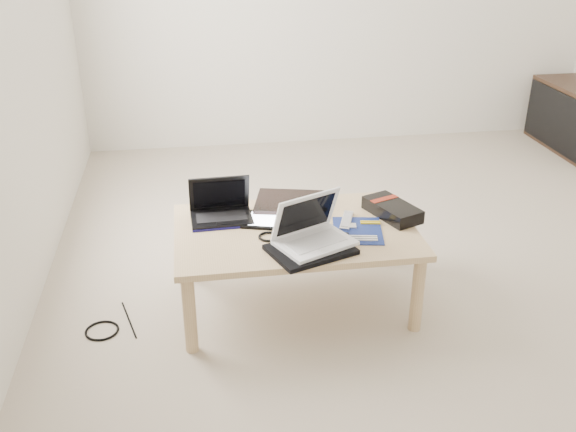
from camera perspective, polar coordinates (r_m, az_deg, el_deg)
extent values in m
plane|color=beige|center=(3.61, 11.81, -3.44)|extent=(4.00, 4.00, 0.00)
cube|color=tan|center=(2.95, 0.64, -1.38)|extent=(1.10, 0.70, 0.03)
cylinder|color=tan|center=(2.76, -8.74, -8.62)|extent=(0.06, 0.06, 0.37)
cylinder|color=tan|center=(2.91, 11.44, -6.82)|extent=(0.06, 0.06, 0.37)
cylinder|color=tan|center=(3.27, -8.94, -2.74)|extent=(0.06, 0.06, 0.37)
cylinder|color=tan|center=(3.40, 8.11, -1.50)|extent=(0.06, 0.06, 0.37)
cube|color=black|center=(5.40, 22.78, 7.83)|extent=(0.02, 0.86, 0.44)
cube|color=black|center=(3.15, 0.14, 1.16)|extent=(0.38, 0.34, 0.03)
cube|color=black|center=(3.03, -5.93, -0.22)|extent=(0.29, 0.21, 0.02)
cube|color=black|center=(3.02, -5.93, -0.07)|extent=(0.24, 0.12, 0.00)
cube|color=black|center=(2.96, -5.80, -0.66)|extent=(0.06, 0.03, 0.00)
cube|color=black|center=(3.05, -6.13, 2.04)|extent=(0.29, 0.08, 0.19)
cube|color=black|center=(3.05, -6.12, 1.96)|extent=(0.24, 0.06, 0.15)
cube|color=#0F0D49|center=(2.94, -5.74, -1.12)|extent=(0.28, 0.02, 0.01)
cube|color=black|center=(3.00, -1.69, -0.41)|extent=(0.28, 0.24, 0.01)
cube|color=silver|center=(3.00, -1.69, -0.30)|extent=(0.22, 0.19, 0.00)
cube|color=silver|center=(3.01, 5.23, -0.43)|extent=(0.11, 0.20, 0.02)
cube|color=gray|center=(3.00, 5.23, -0.27)|extent=(0.09, 0.16, 0.00)
cube|color=black|center=(2.74, 2.02, -3.00)|extent=(0.41, 0.35, 0.02)
cube|color=white|center=(2.76, 2.43, -2.40)|extent=(0.38, 0.33, 0.02)
cube|color=silver|center=(2.75, 2.49, -2.26)|extent=(0.28, 0.22, 0.00)
cube|color=white|center=(2.70, 3.48, -2.92)|extent=(0.08, 0.06, 0.00)
cube|color=white|center=(2.76, 1.57, 0.19)|extent=(0.32, 0.20, 0.21)
cube|color=black|center=(2.76, 1.63, 0.12)|extent=(0.27, 0.17, 0.16)
cube|color=navy|center=(2.93, 6.21, -1.30)|extent=(0.27, 0.31, 0.01)
cube|color=silver|center=(2.96, 5.64, -0.87)|extent=(0.05, 0.05, 0.01)
cube|color=yellow|center=(3.01, 7.32, -0.50)|extent=(0.09, 0.03, 0.01)
cube|color=yellow|center=(2.99, 7.34, -0.64)|extent=(0.09, 0.03, 0.01)
cube|color=silver|center=(2.87, 6.66, -1.79)|extent=(0.13, 0.03, 0.01)
cube|color=silver|center=(2.86, 6.69, -1.96)|extent=(0.13, 0.03, 0.01)
cube|color=silver|center=(2.84, 6.72, -2.13)|extent=(0.13, 0.03, 0.01)
cube|color=black|center=(2.88, 5.19, -1.60)|extent=(0.03, 0.03, 0.01)
cube|color=black|center=(3.09, 9.25, 0.56)|extent=(0.24, 0.33, 0.06)
cube|color=maroon|center=(3.12, 8.57, 1.52)|extent=(0.15, 0.09, 0.00)
torus|color=black|center=(2.86, -1.75, -1.84)|extent=(0.12, 0.12, 0.01)
torus|color=black|center=(3.06, -16.21, -9.76)|extent=(0.18, 0.18, 0.01)
cylinder|color=black|center=(3.10, -13.95, -8.93)|extent=(0.09, 0.30, 0.01)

